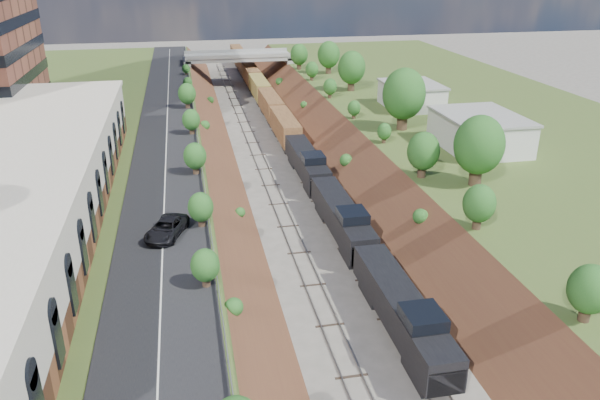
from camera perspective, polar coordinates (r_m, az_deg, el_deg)
The scene contains 16 objects.
platform_left at distance 80.27m, azimuth -25.30°, elevation 2.23°, with size 44.00×180.00×5.00m, color #476027.
platform_right at distance 90.17m, azimuth 19.81°, elevation 5.18°, with size 44.00×180.00×5.00m, color #476027.
embankment_left at distance 78.54m, azimuth -9.32°, elevation 1.82°, with size 7.07×180.00×7.07m, color brown.
embankment_right at distance 82.05m, azimuth 6.21°, elevation 2.91°, with size 7.07×180.00×7.07m, color brown.
rail_left_track at distance 79.15m, azimuth -3.24°, elevation 2.33°, with size 1.58×180.00×0.18m, color gray.
rail_right_track at distance 79.99m, azimuth 0.45°, elevation 2.59°, with size 1.58×180.00×0.18m, color gray.
road at distance 76.94m, azimuth -12.91°, elevation 5.07°, with size 8.00×180.00×0.10m, color black.
guardrail at distance 76.57m, azimuth -9.87°, elevation 5.62°, with size 0.10×171.00×0.70m.
commercial_building at distance 57.01m, azimuth -26.07°, elevation 0.69°, with size 14.30×62.30×7.00m.
overpass at distance 137.97m, azimuth -6.03°, elevation 13.15°, with size 24.50×8.30×7.40m.
white_building_near at distance 77.67m, azimuth 17.09°, elevation 6.31°, with size 9.00×12.00×4.00m, color silver.
white_building_far at distance 96.80m, azimuth 10.80°, elevation 9.91°, with size 8.00×10.00×3.60m, color silver.
tree_right_large at distance 63.89m, azimuth 17.07°, elevation 5.10°, with size 5.25×5.25×7.61m.
tree_left_crest at distance 39.35m, azimuth -8.32°, elevation -9.16°, with size 2.45×2.45×3.55m.
freight_train at distance 107.17m, azimuth -2.81°, elevation 9.13°, with size 2.82×144.35×4.55m.
suv at distance 51.97m, azimuth -12.87°, elevation -2.69°, with size 2.50×5.42×1.51m, color black.
Camera 1 is at (-12.78, -13.48, 27.70)m, focal length 35.00 mm.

